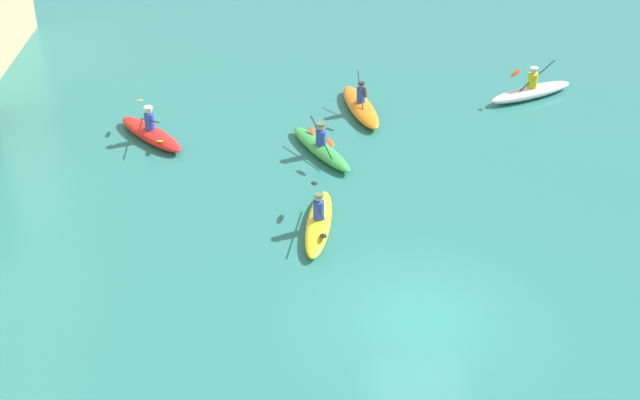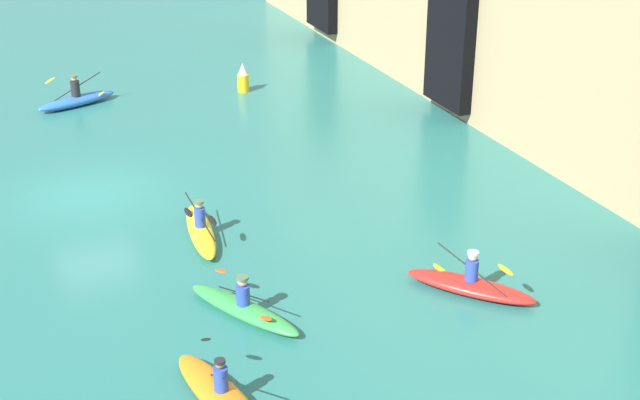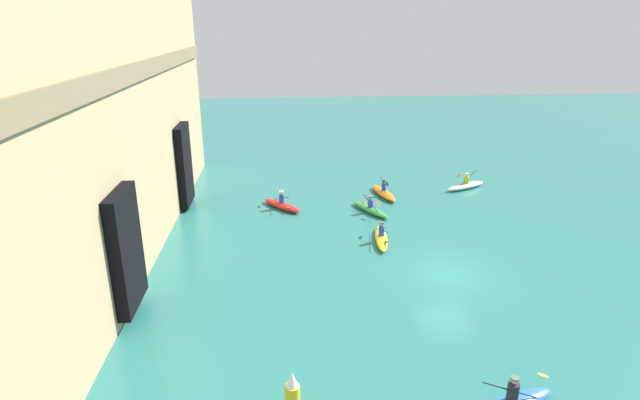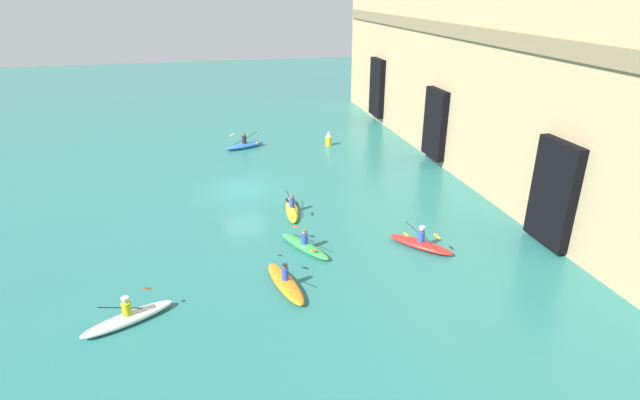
# 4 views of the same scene
# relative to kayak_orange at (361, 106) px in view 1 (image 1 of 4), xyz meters

# --- Properties ---
(ground_plane) EXTENTS (120.00, 120.00, 0.00)m
(ground_plane) POSITION_rel_kayak_orange_xyz_m (-11.40, -0.77, -0.22)
(ground_plane) COLOR #28706B
(kayak_orange) EXTENTS (3.61, 1.52, 1.22)m
(kayak_orange) POSITION_rel_kayak_orange_xyz_m (0.00, 0.00, 0.00)
(kayak_orange) COLOR orange
(kayak_orange) RESTS_ON ground
(kayak_white) EXTENTS (2.21, 3.45, 1.26)m
(kayak_white) POSITION_rel_kayak_orange_xyz_m (1.05, -6.16, 0.02)
(kayak_white) COLOR white
(kayak_white) RESTS_ON ground
(kayak_yellow) EXTENTS (3.48, 1.08, 1.09)m
(kayak_yellow) POSITION_rel_kayak_orange_xyz_m (-7.41, 1.63, -0.01)
(kayak_yellow) COLOR yellow
(kayak_yellow) RESTS_ON ground
(kayak_green) EXTENTS (3.36, 2.18, 1.06)m
(kayak_green) POSITION_rel_kayak_orange_xyz_m (-3.04, 1.46, -0.00)
(kayak_green) COLOR green
(kayak_green) RESTS_ON ground
(kayak_red) EXTENTS (3.02, 2.73, 1.16)m
(kayak_red) POSITION_rel_kayak_orange_xyz_m (-1.88, 6.96, 0.01)
(kayak_red) COLOR red
(kayak_red) RESTS_ON ground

